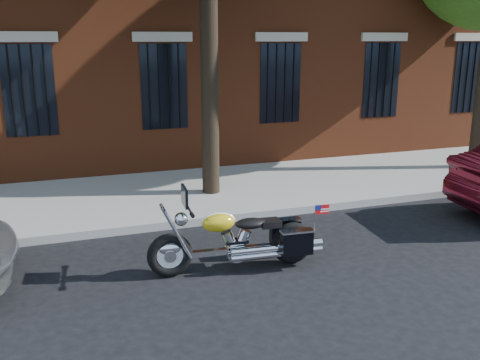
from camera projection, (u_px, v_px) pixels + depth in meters
name	position (u px, v px, depth m)	size (l,w,h in m)	color
ground	(232.00, 251.00, 8.63)	(120.00, 120.00, 0.00)	black
curb	(208.00, 220.00, 9.86)	(40.00, 0.16, 0.15)	gray
sidewalk	(184.00, 193.00, 11.58)	(40.00, 3.60, 0.15)	gray
motorcycle	(242.00, 241.00, 7.84)	(2.60, 0.85, 1.32)	black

